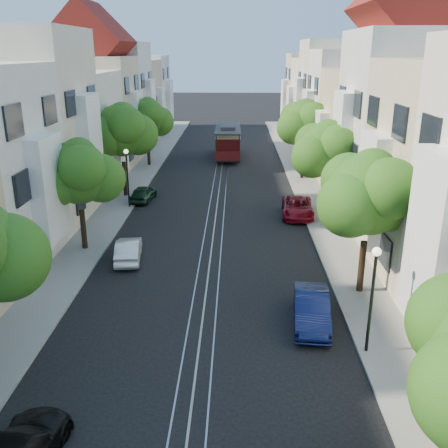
# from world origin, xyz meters

# --- Properties ---
(ground) EXTENTS (200.00, 200.00, 0.00)m
(ground) POSITION_xyz_m (0.00, 28.00, 0.00)
(ground) COLOR black
(ground) RESTS_ON ground
(sidewalk_east) EXTENTS (2.50, 80.00, 0.12)m
(sidewalk_east) POSITION_xyz_m (7.25, 28.00, 0.06)
(sidewalk_east) COLOR gray
(sidewalk_east) RESTS_ON ground
(sidewalk_west) EXTENTS (2.50, 80.00, 0.12)m
(sidewalk_west) POSITION_xyz_m (-7.25, 28.00, 0.06)
(sidewalk_west) COLOR gray
(sidewalk_west) RESTS_ON ground
(rail_left) EXTENTS (0.06, 80.00, 0.02)m
(rail_left) POSITION_xyz_m (-0.55, 28.00, 0.01)
(rail_left) COLOR gray
(rail_left) RESTS_ON ground
(rail_slot) EXTENTS (0.06, 80.00, 0.02)m
(rail_slot) POSITION_xyz_m (0.00, 28.00, 0.01)
(rail_slot) COLOR gray
(rail_slot) RESTS_ON ground
(rail_right) EXTENTS (0.06, 80.00, 0.02)m
(rail_right) POSITION_xyz_m (0.55, 28.00, 0.01)
(rail_right) COLOR gray
(rail_right) RESTS_ON ground
(lane_line) EXTENTS (0.08, 80.00, 0.01)m
(lane_line) POSITION_xyz_m (0.00, 28.00, 0.00)
(lane_line) COLOR tan
(lane_line) RESTS_ON ground
(townhouses_east) EXTENTS (7.75, 72.00, 12.00)m
(townhouses_east) POSITION_xyz_m (11.87, 27.91, 5.18)
(townhouses_east) COLOR beige
(townhouses_east) RESTS_ON ground
(townhouses_west) EXTENTS (7.75, 72.00, 11.76)m
(townhouses_west) POSITION_xyz_m (-11.87, 27.91, 5.08)
(townhouses_west) COLOR silver
(townhouses_west) RESTS_ON ground
(tree_e_b) EXTENTS (4.93, 4.08, 6.68)m
(tree_e_b) POSITION_xyz_m (7.26, 8.98, 4.73)
(tree_e_b) COLOR black
(tree_e_b) RESTS_ON ground
(tree_e_c) EXTENTS (4.84, 3.99, 6.52)m
(tree_e_c) POSITION_xyz_m (7.26, 19.98, 4.60)
(tree_e_c) COLOR black
(tree_e_c) RESTS_ON ground
(tree_e_d) EXTENTS (5.01, 4.16, 6.85)m
(tree_e_d) POSITION_xyz_m (7.26, 30.98, 4.87)
(tree_e_d) COLOR black
(tree_e_d) RESTS_ON ground
(tree_w_b) EXTENTS (4.72, 3.87, 6.27)m
(tree_w_b) POSITION_xyz_m (-7.14, 13.98, 4.40)
(tree_w_b) COLOR black
(tree_w_b) RESTS_ON ground
(tree_w_c) EXTENTS (5.13, 4.28, 7.09)m
(tree_w_c) POSITION_xyz_m (-7.14, 24.98, 5.07)
(tree_w_c) COLOR black
(tree_w_c) RESTS_ON ground
(tree_w_d) EXTENTS (4.84, 3.99, 6.52)m
(tree_w_d) POSITION_xyz_m (-7.14, 35.98, 4.60)
(tree_w_d) COLOR black
(tree_w_d) RESTS_ON ground
(lamp_east) EXTENTS (0.32, 0.32, 4.16)m
(lamp_east) POSITION_xyz_m (6.30, 4.00, 2.85)
(lamp_east) COLOR black
(lamp_east) RESTS_ON ground
(lamp_west) EXTENTS (0.32, 0.32, 4.16)m
(lamp_west) POSITION_xyz_m (-6.30, 22.00, 2.85)
(lamp_west) COLOR black
(lamp_west) RESTS_ON ground
(cable_car) EXTENTS (2.69, 8.33, 3.19)m
(cable_car) POSITION_xyz_m (0.50, 40.42, 1.89)
(cable_car) COLOR black
(cable_car) RESTS_ON ground
(parked_car_e_mid) EXTENTS (1.79, 4.16, 1.33)m
(parked_car_e_mid) POSITION_xyz_m (4.53, 6.12, 0.67)
(parked_car_e_mid) COLOR #0D1542
(parked_car_e_mid) RESTS_ON ground
(parked_car_e_far) EXTENTS (2.39, 4.60, 1.24)m
(parked_car_e_far) POSITION_xyz_m (5.60, 20.46, 0.62)
(parked_car_e_far) COLOR maroon
(parked_car_e_far) RESTS_ON ground
(parked_car_w_mid) EXTENTS (1.70, 3.71, 1.18)m
(parked_car_w_mid) POSITION_xyz_m (-4.40, 12.58, 0.59)
(parked_car_w_mid) COLOR silver
(parked_car_w_mid) RESTS_ON ground
(parked_car_w_far) EXTENTS (1.77, 3.64, 1.20)m
(parked_car_w_far) POSITION_xyz_m (-5.60, 23.84, 0.60)
(parked_car_w_far) COLOR black
(parked_car_w_far) RESTS_ON ground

